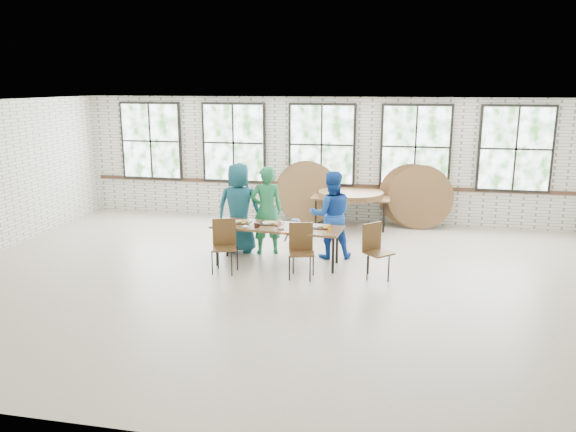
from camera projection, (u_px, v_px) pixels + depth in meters
name	position (u px, v px, depth m)	size (l,w,h in m)	color
room	(322.00, 147.00, 13.47)	(12.00, 12.00, 12.00)	beige
dining_table	(277.00, 229.00, 10.37)	(2.46, 1.02, 0.74)	brown
chair_near_left	(224.00, 241.00, 10.04)	(0.52, 0.51, 0.95)	#54391C
chair_near_right	(301.00, 246.00, 9.76)	(0.51, 0.49, 0.95)	#54391C
chair_spare	(375.00, 246.00, 9.75)	(0.58, 0.58, 0.95)	#54391C
adult_teal	(239.00, 208.00, 11.12)	(0.88, 0.57, 1.80)	#1A5C64
adult_green	(267.00, 210.00, 11.02)	(0.64, 0.42, 1.75)	#1F7643
toddler	(295.00, 237.00, 11.02)	(0.48, 0.28, 0.74)	#201644
adult_blue	(331.00, 215.00, 10.77)	(0.82, 0.64, 1.70)	#1848AA
storage_table	(351.00, 199.00, 13.03)	(1.81, 0.76, 0.74)	brown
tabletop_clutter	(282.00, 225.00, 10.31)	(2.03, 0.60, 0.11)	black
round_tops_stacked	(351.00, 194.00, 13.01)	(1.50, 1.50, 0.13)	brown
round_tops_leaning	(360.00, 195.00, 13.31)	(4.21, 0.41, 1.50)	brown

